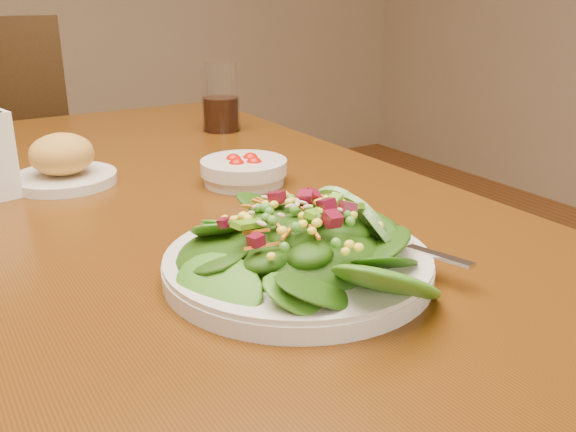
# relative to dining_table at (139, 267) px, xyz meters

# --- Properties ---
(dining_table) EXTENTS (0.90, 1.40, 0.75)m
(dining_table) POSITION_rel_dining_table_xyz_m (0.00, 0.00, 0.00)
(dining_table) COLOR #512C0B
(dining_table) RESTS_ON ground_plane
(salad_plate) EXTENTS (0.29, 0.29, 0.08)m
(salad_plate) POSITION_rel_dining_table_xyz_m (0.08, -0.33, 0.13)
(salad_plate) COLOR silver
(salad_plate) RESTS_ON dining_table
(bread_plate) EXTENTS (0.16, 0.16, 0.08)m
(bread_plate) POSITION_rel_dining_table_xyz_m (-0.06, 0.15, 0.13)
(bread_plate) COLOR silver
(bread_plate) RESTS_ON dining_table
(tomato_bowl) EXTENTS (0.13, 0.13, 0.04)m
(tomato_bowl) POSITION_rel_dining_table_xyz_m (0.18, 0.00, 0.12)
(tomato_bowl) COLOR silver
(tomato_bowl) RESTS_ON dining_table
(drinking_glass) EXTENTS (0.08, 0.08, 0.14)m
(drinking_glass) POSITION_rel_dining_table_xyz_m (0.32, 0.36, 0.16)
(drinking_glass) COLOR silver
(drinking_glass) RESTS_ON dining_table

